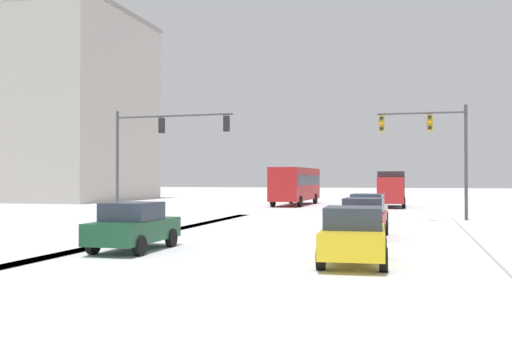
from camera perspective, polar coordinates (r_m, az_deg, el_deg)
The scene contains 11 objects.
wheel_track_left_lane at distance 23.75m, azimuth -12.42°, elevation -6.59°, with size 0.79×33.76×0.01m, color #4C4C51.
wheel_track_right_lane at distance 23.76m, azimuth -12.49°, elevation -6.59°, with size 0.75×33.76×0.01m, color #4C4C51.
traffic_signal_near_left at distance 35.47m, azimuth -9.58°, elevation 2.93°, with size 7.53×0.60×6.50m.
traffic_signal_near_right at distance 34.40m, azimuth 16.91°, elevation 2.88°, with size 4.89×0.44×6.50m.
car_silver_lead at distance 31.27m, azimuth 10.76°, elevation -3.70°, with size 1.97×4.17×1.62m.
car_red_second at distance 24.61m, azimuth 10.39°, elevation -4.50°, with size 1.84×4.10×1.62m.
car_dark_green_third at distance 20.23m, azimuth -11.74°, elevation -5.30°, with size 1.86×4.11×1.62m.
car_yellow_cab_fourth at distance 16.89m, azimuth 9.44°, elevation -6.20°, with size 2.00×4.18×1.62m.
bus_oncoming at distance 54.01m, azimuth 3.87°, elevation -1.23°, with size 2.85×11.05×3.38m.
box_truck_delivery at distance 51.25m, azimuth 12.95°, elevation -1.64°, with size 2.38×7.43×3.02m.
office_building_far_left_block at distance 72.61m, azimuth -21.74°, elevation 5.59°, with size 26.50×18.52×20.81m.
Camera 1 is at (7.19, -5.66, 2.41)m, focal length 41.36 mm.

